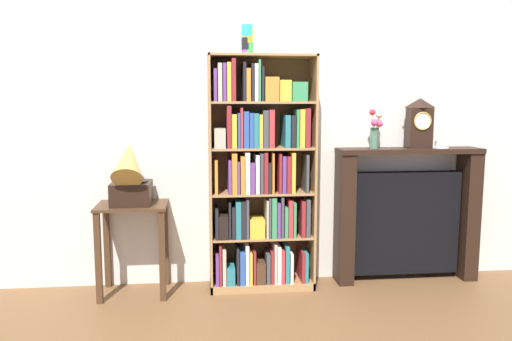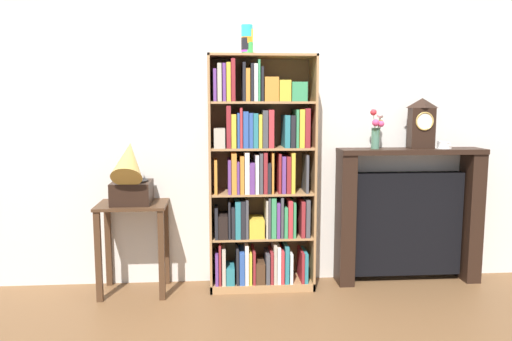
{
  "view_description": "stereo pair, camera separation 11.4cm",
  "coord_description": "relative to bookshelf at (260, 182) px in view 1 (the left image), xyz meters",
  "views": [
    {
      "loc": [
        -0.46,
        -3.76,
        1.46
      ],
      "look_at": [
        -0.04,
        0.08,
        0.94
      ],
      "focal_mm": 35.17,
      "sensor_mm": 36.0,
      "label": 1
    },
    {
      "loc": [
        -0.34,
        -3.77,
        1.46
      ],
      "look_at": [
        -0.04,
        0.08,
        0.94
      ],
      "focal_mm": 35.17,
      "sensor_mm": 36.0,
      "label": 2
    }
  ],
  "objects": [
    {
      "name": "flower_vase",
      "position": [
        0.92,
        0.02,
        0.4
      ],
      "size": [
        0.13,
        0.11,
        0.31
      ],
      "color": "#4C7A60",
      "rests_on": "fireplace_mantel"
    },
    {
      "name": "bookshelf",
      "position": [
        0.0,
        0.0,
        0.0
      ],
      "size": [
        0.82,
        0.31,
        1.82
      ],
      "color": "#A87A4C",
      "rests_on": "ground"
    },
    {
      "name": "gramophone",
      "position": [
        -0.98,
        -0.09,
        0.07
      ],
      "size": [
        0.29,
        0.45,
        0.54
      ],
      "color": "black",
      "rests_on": "side_table_left"
    },
    {
      "name": "cup_stack",
      "position": [
        -0.1,
        -0.02,
        1.09
      ],
      "size": [
        0.09,
        0.09,
        0.23
      ],
      "color": "green",
      "rests_on": "bookshelf"
    },
    {
      "name": "mantel_clock",
      "position": [
        1.29,
        0.04,
        0.45
      ],
      "size": [
        0.19,
        0.12,
        0.4
      ],
      "color": "black",
      "rests_on": "fireplace_mantel"
    },
    {
      "name": "side_table_left",
      "position": [
        -0.98,
        -0.03,
        -0.35
      ],
      "size": [
        0.52,
        0.4,
        0.7
      ],
      "color": "#472D1C",
      "rests_on": "ground"
    },
    {
      "name": "ground_plane",
      "position": [
        0.01,
        -0.06,
        -0.86
      ],
      "size": [
        7.78,
        6.4,
        0.02
      ],
      "primitive_type": "cube",
      "color": "brown"
    },
    {
      "name": "wall_back",
      "position": [
        0.12,
        0.21,
        0.46
      ],
      "size": [
        4.78,
        0.08,
        2.62
      ],
      "primitive_type": "cube",
      "color": "silver",
      "rests_on": "ground"
    },
    {
      "name": "teacup_with_saucer",
      "position": [
        1.47,
        0.04,
        0.27
      ],
      "size": [
        0.14,
        0.14,
        0.06
      ],
      "color": "white",
      "rests_on": "fireplace_mantel"
    },
    {
      "name": "fireplace_mantel",
      "position": [
        1.22,
        0.06,
        -0.31
      ],
      "size": [
        1.17,
        0.25,
        1.1
      ],
      "color": "black",
      "rests_on": "ground"
    }
  ]
}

